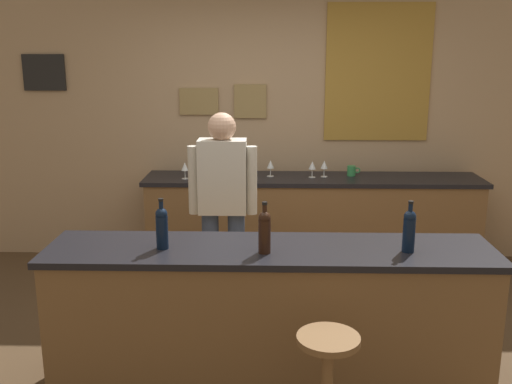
{
  "coord_description": "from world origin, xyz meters",
  "views": [
    {
      "loc": [
        -0.0,
        -3.67,
        2.07
      ],
      "look_at": [
        -0.11,
        0.45,
        1.05
      ],
      "focal_mm": 40.55,
      "sensor_mm": 36.0,
      "label": 1
    }
  ],
  "objects": [
    {
      "name": "wine_bottle_b",
      "position": [
        -0.03,
        -0.49,
        1.06
      ],
      "size": [
        0.07,
        0.07,
        0.31
      ],
      "color": "black",
      "rests_on": "bar_counter"
    },
    {
      "name": "bar_counter",
      "position": [
        0.0,
        -0.4,
        0.46
      ],
      "size": [
        2.68,
        0.6,
        0.92
      ],
      "color": "brown",
      "rests_on": "ground_plane"
    },
    {
      "name": "side_counter",
      "position": [
        0.4,
        1.65,
        0.45
      ],
      "size": [
        3.17,
        0.56,
        0.9
      ],
      "color": "brown",
      "rests_on": "ground_plane"
    },
    {
      "name": "bartender",
      "position": [
        -0.36,
        0.57,
        0.94
      ],
      "size": [
        0.52,
        0.21,
        1.62
      ],
      "color": "#384766",
      "rests_on": "ground_plane"
    },
    {
      "name": "wine_glass_c",
      "position": [
        0.39,
        1.64,
        1.01
      ],
      "size": [
        0.07,
        0.07,
        0.16
      ],
      "color": "silver",
      "rests_on": "side_counter"
    },
    {
      "name": "coffee_mug",
      "position": [
        0.77,
        1.73,
        0.95
      ],
      "size": [
        0.13,
        0.08,
        0.09
      ],
      "color": "#338C4C",
      "rests_on": "side_counter"
    },
    {
      "name": "wine_bottle_c",
      "position": [
        0.81,
        -0.45,
        1.06
      ],
      "size": [
        0.07,
        0.07,
        0.31
      ],
      "color": "black",
      "rests_on": "bar_counter"
    },
    {
      "name": "wine_glass_a",
      "position": [
        -0.79,
        1.55,
        1.01
      ],
      "size": [
        0.07,
        0.07,
        0.16
      ],
      "color": "silver",
      "rests_on": "side_counter"
    },
    {
      "name": "wine_glass_d",
      "position": [
        0.51,
        1.67,
        1.01
      ],
      "size": [
        0.07,
        0.07,
        0.16
      ],
      "color": "silver",
      "rests_on": "side_counter"
    },
    {
      "name": "back_wall",
      "position": [
        0.02,
        2.03,
        1.41
      ],
      "size": [
        6.0,
        0.09,
        2.8
      ],
      "color": "tan",
      "rests_on": "ground_plane"
    },
    {
      "name": "ground_plane",
      "position": [
        0.0,
        0.0,
        0.0
      ],
      "size": [
        10.0,
        10.0,
        0.0
      ],
      "primitive_type": "plane",
      "color": "#4C3823"
    },
    {
      "name": "wine_glass_b",
      "position": [
        0.0,
        1.68,
        1.01
      ],
      "size": [
        0.07,
        0.07,
        0.16
      ],
      "color": "silver",
      "rests_on": "side_counter"
    },
    {
      "name": "bar_stool",
      "position": [
        0.29,
        -1.04,
        0.46
      ],
      "size": [
        0.32,
        0.32,
        0.68
      ],
      "color": "brown",
      "rests_on": "ground_plane"
    },
    {
      "name": "wine_bottle_a",
      "position": [
        -0.64,
        -0.43,
        1.06
      ],
      "size": [
        0.07,
        0.07,
        0.31
      ],
      "color": "black",
      "rests_on": "bar_counter"
    }
  ]
}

